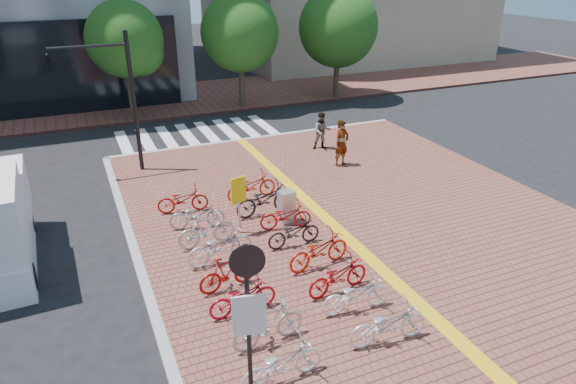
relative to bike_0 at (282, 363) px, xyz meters
name	(u,v)px	position (x,y,z in m)	size (l,w,h in m)	color
ground	(316,292)	(2.05, 2.61, -0.62)	(120.00, 120.00, 0.00)	black
kerb_north	(260,138)	(5.05, 14.61, -0.54)	(14.00, 0.25, 0.15)	gray
far_sidewalk	(160,101)	(2.05, 23.61, -0.54)	(70.00, 8.00, 0.15)	brown
crosswalk	(198,134)	(2.55, 16.61, -0.61)	(7.50, 4.00, 0.01)	silver
street_trees	(258,34)	(7.10, 20.06, 3.48)	(16.20, 4.60, 6.35)	#38281E
bike_0	(282,363)	(0.00, 0.00, 0.00)	(0.62, 1.78, 0.93)	white
bike_1	(268,324)	(0.16, 1.14, 0.05)	(0.48, 1.71, 1.03)	#B4B5B9
bike_2	(243,297)	(0.01, 2.38, -0.03)	(0.58, 1.67, 0.88)	#A80C1B
bike_3	(228,272)	(-0.02, 3.47, 0.01)	(0.44, 1.57, 0.95)	#9E0C0B
bike_4	(220,246)	(0.17, 4.76, 0.04)	(0.67, 1.92, 1.01)	silver
bike_5	(206,229)	(0.06, 5.79, 0.06)	(0.49, 1.74, 1.05)	silver
bike_6	(197,215)	(0.08, 6.95, -0.02)	(0.60, 1.72, 0.90)	#A2A2A6
bike_7	(183,200)	(-0.07, 8.24, -0.03)	(0.58, 1.66, 0.87)	#9E100B
bike_8	(388,324)	(2.56, 0.15, 0.02)	(0.64, 1.85, 0.97)	silver
bike_9	(356,294)	(2.49, 1.39, -0.01)	(0.61, 1.75, 0.92)	white
bike_10	(338,276)	(2.47, 2.24, -0.01)	(0.61, 1.75, 0.92)	#A30B0F
bike_11	(319,250)	(2.55, 3.48, 0.03)	(0.66, 1.88, 0.99)	red
bike_12	(294,233)	(2.39, 4.76, -0.04)	(0.57, 1.63, 0.86)	black
bike_13	(286,216)	(2.59, 5.83, -0.04)	(0.56, 1.62, 0.85)	#B10C0D
bike_14	(265,199)	(2.35, 7.01, 0.06)	(0.70, 2.01, 1.06)	black
bike_15	(251,186)	(2.35, 8.30, 0.01)	(0.64, 1.83, 0.96)	red
pedestrian_a	(342,143)	(6.78, 9.88, 0.47)	(0.68, 0.45, 1.87)	gray
pedestrian_b	(322,131)	(6.96, 11.95, 0.35)	(0.79, 0.62, 1.63)	#505865
utility_box	(287,207)	(2.77, 6.18, 0.07)	(0.50, 0.36, 1.08)	#BBBABF
yellow_sign	(239,195)	(1.19, 6.09, 0.82)	(0.50, 0.18, 1.86)	#B7B7BC
notice_sign	(248,306)	(-0.68, -0.14, 1.67)	(0.62, 0.21, 3.39)	black
traffic_light_pole	(96,79)	(-1.96, 12.66, 3.23)	(2.87, 1.11, 5.35)	black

